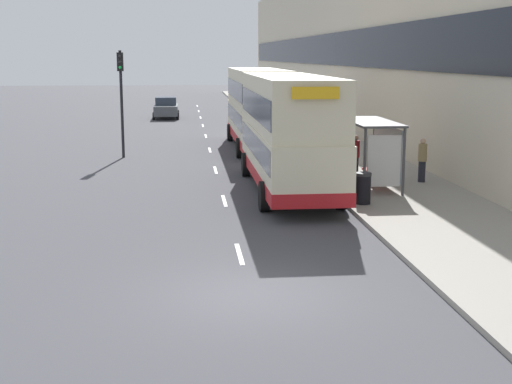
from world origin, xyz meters
TOP-DOWN VIEW (x-y plane):
  - ground_plane at (0.00, 0.00)m, footprint 220.00×220.00m
  - pavement at (6.50, 38.50)m, footprint 5.00×93.00m
  - terrace_facade at (10.49, 38.50)m, footprint 3.10×93.00m
  - lane_mark_0 at (0.00, 3.19)m, footprint 0.12×2.00m
  - lane_mark_1 at (0.00, 10.03)m, footprint 0.12×2.00m
  - lane_mark_2 at (0.00, 16.88)m, footprint 0.12×2.00m
  - lane_mark_3 at (0.00, 23.73)m, footprint 0.12×2.00m
  - lane_mark_4 at (0.00, 30.58)m, footprint 0.12×2.00m
  - lane_mark_5 at (0.00, 37.42)m, footprint 0.12×2.00m
  - lane_mark_6 at (0.00, 44.27)m, footprint 0.12×2.00m
  - lane_mark_7 at (0.00, 51.12)m, footprint 0.12×2.00m
  - lane_mark_8 at (0.00, 57.97)m, footprint 0.12×2.00m
  - bus_shelter at (5.77, 11.31)m, footprint 1.60×4.20m
  - double_decker_bus_near at (2.47, 11.53)m, footprint 2.85×10.76m
  - double_decker_bus_ahead at (2.63, 24.07)m, footprint 2.85×11.16m
  - car_0 at (-2.78, 43.71)m, footprint 2.06×3.88m
  - pedestrian_at_shelter at (5.55, 13.69)m, footprint 0.34×0.34m
  - pedestrian_1 at (7.89, 12.32)m, footprint 0.34×0.34m
  - litter_bin at (4.55, 8.44)m, footprint 0.55×0.55m
  - traffic_light_far_kerb at (-4.40, 21.35)m, footprint 0.30×0.32m

SIDE VIEW (x-z plane):
  - ground_plane at x=0.00m, z-range 0.00..0.00m
  - lane_mark_0 at x=0.00m, z-range 0.00..0.01m
  - lane_mark_1 at x=0.00m, z-range 0.00..0.01m
  - lane_mark_2 at x=0.00m, z-range 0.00..0.01m
  - lane_mark_3 at x=0.00m, z-range 0.00..0.01m
  - lane_mark_4 at x=0.00m, z-range 0.00..0.01m
  - lane_mark_5 at x=0.00m, z-range 0.00..0.01m
  - lane_mark_6 at x=0.00m, z-range 0.00..0.01m
  - lane_mark_7 at x=0.00m, z-range 0.00..0.01m
  - lane_mark_8 at x=0.00m, z-range 0.00..0.01m
  - pavement at x=6.50m, z-range 0.00..0.14m
  - litter_bin at x=4.55m, z-range 0.14..1.19m
  - car_0 at x=-2.78m, z-range -0.01..1.71m
  - pedestrian_at_shelter at x=5.55m, z-range 0.16..1.87m
  - pedestrian_1 at x=7.89m, z-range 0.16..1.88m
  - bus_shelter at x=5.77m, z-range 0.64..3.12m
  - double_decker_bus_near at x=2.47m, z-range 0.13..4.43m
  - double_decker_bus_ahead at x=2.63m, z-range 0.14..4.44m
  - traffic_light_far_kerb at x=-4.40m, z-range 0.89..6.15m
  - terrace_facade at x=10.49m, z-range 0.00..12.10m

